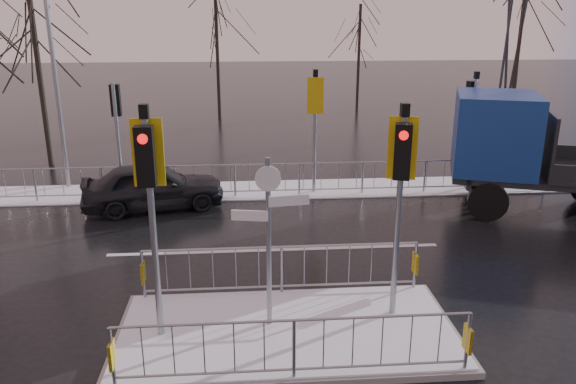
{
  "coord_description": "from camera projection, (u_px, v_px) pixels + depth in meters",
  "views": [
    {
      "loc": [
        -0.67,
        -8.71,
        5.47
      ],
      "look_at": [
        0.24,
        2.76,
        1.8
      ],
      "focal_mm": 35.0,
      "sensor_mm": 36.0,
      "label": 1
    }
  ],
  "objects": [
    {
      "name": "ground",
      "position": [
        287.0,
        336.0,
        9.98
      ],
      "size": [
        120.0,
        120.0,
        0.0
      ],
      "primitive_type": "plane",
      "color": "black",
      "rests_on": "ground"
    },
    {
      "name": "snow_verge",
      "position": [
        267.0,
        190.0,
        18.14
      ],
      "size": [
        30.0,
        2.0,
        0.04
      ],
      "primitive_type": "cube",
      "color": "white",
      "rests_on": "ground"
    },
    {
      "name": "lane_markings",
      "position": [
        289.0,
        346.0,
        9.66
      ],
      "size": [
        8.0,
        11.38,
        0.01
      ],
      "color": "silver",
      "rests_on": "ground"
    },
    {
      "name": "traffic_island",
      "position": [
        286.0,
        316.0,
        9.87
      ],
      "size": [
        6.0,
        3.04,
        4.15
      ],
      "color": "slate",
      "rests_on": "ground"
    },
    {
      "name": "far_kerb_fixtures",
      "position": [
        276.0,
        164.0,
        17.38
      ],
      "size": [
        18.0,
        0.65,
        3.83
      ],
      "color": "gray",
      "rests_on": "ground"
    },
    {
      "name": "car_far_lane",
      "position": [
        153.0,
        186.0,
        16.29
      ],
      "size": [
        4.29,
        2.42,
        1.38
      ],
      "primitive_type": "imported",
      "rotation": [
        0.0,
        0.0,
        1.78
      ],
      "color": "black",
      "rests_on": "ground"
    },
    {
      "name": "flatbed_truck",
      "position": [
        531.0,
        151.0,
        15.83
      ],
      "size": [
        7.66,
        4.79,
        3.34
      ],
      "color": "black",
      "rests_on": "ground"
    },
    {
      "name": "tree_near_b",
      "position": [
        33.0,
        23.0,
        19.69
      ],
      "size": [
        4.0,
        4.0,
        7.55
      ],
      "color": "black",
      "rests_on": "ground"
    },
    {
      "name": "tree_far_a",
      "position": [
        216.0,
        26.0,
        29.26
      ],
      "size": [
        3.75,
        3.75,
        7.08
      ],
      "color": "black",
      "rests_on": "ground"
    },
    {
      "name": "tree_far_b",
      "position": [
        359.0,
        37.0,
        31.95
      ],
      "size": [
        3.25,
        3.25,
        6.14
      ],
      "color": "black",
      "rests_on": "ground"
    },
    {
      "name": "tree_far_c",
      "position": [
        522.0,
        20.0,
        29.41
      ],
      "size": [
        4.0,
        4.0,
        7.55
      ],
      "color": "black",
      "rests_on": "ground"
    },
    {
      "name": "street_lamp_left",
      "position": [
        54.0,
        47.0,
        17.16
      ],
      "size": [
        1.25,
        0.18,
        8.2
      ],
      "color": "gray",
      "rests_on": "ground"
    }
  ]
}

